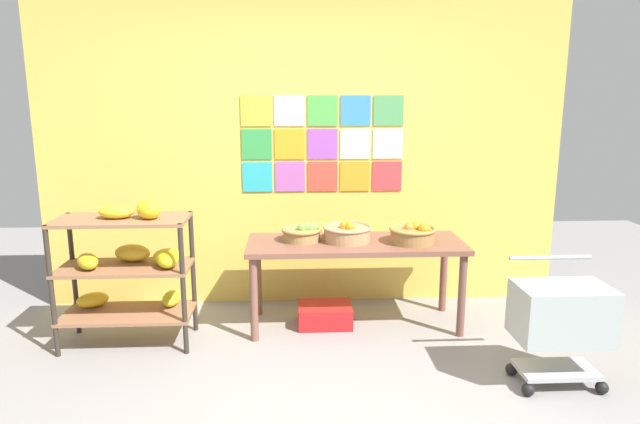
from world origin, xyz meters
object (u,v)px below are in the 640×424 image
at_px(fruit_basket_back_left, 347,233).
at_px(fruit_basket_centre, 413,234).
at_px(shopping_cart, 561,317).
at_px(fruit_basket_back_right, 303,233).
at_px(banana_shelf_unit, 131,262).
at_px(produce_crate_under_table, 325,315).
at_px(display_table, 355,252).

height_order(fruit_basket_back_left, fruit_basket_centre, fruit_basket_centre).
distance_m(fruit_basket_back_left, shopping_cart, 1.64).
bearing_deg(fruit_basket_back_right, banana_shelf_unit, -167.42).
xyz_separation_m(fruit_basket_back_left, produce_crate_under_table, (-0.17, -0.00, -0.68)).
bearing_deg(produce_crate_under_table, banana_shelf_unit, -170.49).
xyz_separation_m(banana_shelf_unit, fruit_basket_centre, (2.12, 0.17, 0.14)).
height_order(fruit_basket_centre, shopping_cart, fruit_basket_centre).
bearing_deg(banana_shelf_unit, produce_crate_under_table, 9.51).
relative_size(fruit_basket_back_left, produce_crate_under_table, 0.89).
height_order(fruit_basket_back_left, shopping_cart, fruit_basket_back_left).
relative_size(banana_shelf_unit, fruit_basket_back_right, 3.47).
distance_m(display_table, fruit_basket_back_left, 0.17).
bearing_deg(display_table, produce_crate_under_table, 177.56).
bearing_deg(display_table, fruit_basket_back_right, 172.88).
height_order(display_table, fruit_basket_centre, fruit_basket_centre).
xyz_separation_m(display_table, fruit_basket_back_right, (-0.41, 0.05, 0.15)).
xyz_separation_m(produce_crate_under_table, shopping_cart, (1.42, -1.02, 0.38)).
xyz_separation_m(fruit_basket_back_right, produce_crate_under_table, (0.17, -0.04, -0.67)).
xyz_separation_m(display_table, fruit_basket_centre, (0.44, -0.06, 0.15)).
relative_size(display_table, produce_crate_under_table, 3.97).
relative_size(banana_shelf_unit, fruit_basket_centre, 3.02).
xyz_separation_m(fruit_basket_back_left, fruit_basket_centre, (0.51, -0.07, 0.00)).
distance_m(banana_shelf_unit, fruit_basket_back_left, 1.64).
bearing_deg(fruit_basket_centre, produce_crate_under_table, 174.22).
height_order(display_table, fruit_basket_back_right, fruit_basket_back_right).
relative_size(banana_shelf_unit, produce_crate_under_table, 2.56).
bearing_deg(display_table, shopping_cart, -40.44).
height_order(display_table, produce_crate_under_table, display_table).
bearing_deg(shopping_cart, fruit_basket_back_left, 145.52).
bearing_deg(shopping_cart, fruit_basket_centre, 132.81).
bearing_deg(banana_shelf_unit, fruit_basket_back_right, 12.58).
relative_size(display_table, fruit_basket_centre, 4.67).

